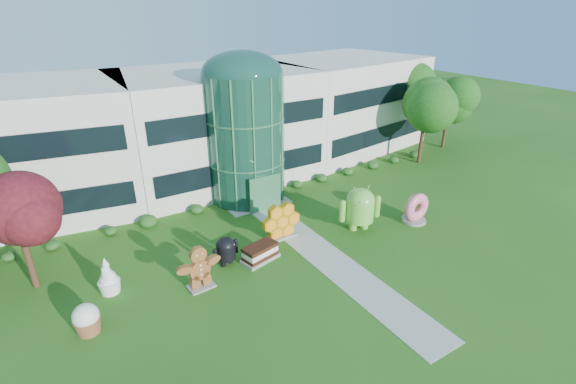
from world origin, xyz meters
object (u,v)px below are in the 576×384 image
gingerbread (199,267)px  donut (415,207)px  android_black (226,249)px  android_green (360,206)px

gingerbread → donut: bearing=-7.4°
android_black → gingerbread: size_ratio=0.75×
android_black → gingerbread: bearing=-163.1°
android_black → donut: bearing=-23.5°
android_green → donut: (4.10, -1.30, -0.66)m
android_green → android_black: android_green is taller
android_green → donut: size_ratio=1.58×
gingerbread → android_black: bearing=27.2°
android_green → android_black: bearing=-169.0°
android_green → gingerbread: size_ratio=1.25×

